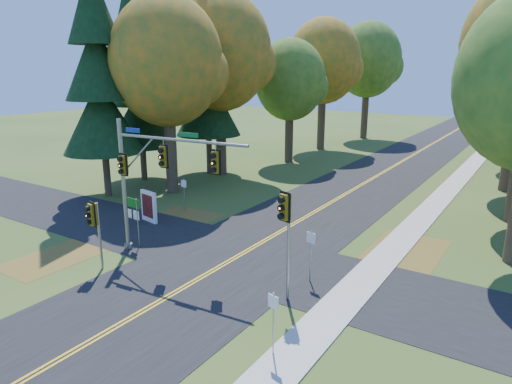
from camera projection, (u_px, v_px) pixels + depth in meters
The scene contains 25 objects.
ground at pixel (213, 271), 21.11m from camera, with size 160.00×160.00×0.00m, color #2D4C1B.
road_main at pixel (213, 271), 21.11m from camera, with size 8.00×160.00×0.02m, color black.
road_cross at pixel (238, 256), 22.73m from camera, with size 60.00×6.00×0.02m, color black.
centerline_left at pixel (211, 270), 21.16m from camera, with size 0.10×160.00×0.01m, color gold.
centerline_right at pixel (215, 271), 21.05m from camera, with size 0.10×160.00×0.01m, color gold.
sidewalk_east at pixel (338, 307), 17.84m from camera, with size 1.60×160.00×0.06m, color #9E998E.
leaf_patch_w_near at pixel (170, 222), 27.77m from camera, with size 4.00×6.00×0.00m, color brown.
leaf_patch_e at pixel (398, 259), 22.38m from camera, with size 3.50×8.00×0.00m, color brown.
leaf_patch_w_far at pixel (57, 257), 22.63m from camera, with size 3.00×5.00×0.00m, color brown.
tree_w_a at pixel (168, 62), 32.07m from camera, with size 8.00×8.00×14.15m.
tree_w_b at pixel (221, 52), 37.74m from camera, with size 8.60×8.60×15.38m.
tree_w_c at pixel (291, 80), 43.84m from camera, with size 6.80×6.80×11.91m.
tree_w_d at pixel (324, 62), 50.72m from camera, with size 8.20×8.20×14.56m.
tree_w_e at pixel (369, 60), 58.83m from camera, with size 8.40×8.40×14.97m.
pine_a at pixel (97, 67), 31.19m from camera, with size 5.60×5.60×19.48m.
pine_b at pixel (138, 80), 36.29m from camera, with size 5.60×5.60×17.31m.
pine_c at pixel (207, 61), 38.36m from camera, with size 5.60×5.60×20.56m.
traffic_mast at pixel (150, 171), 21.70m from camera, with size 7.39×1.06×6.72m.
east_signal_pole at pixel (286, 219), 17.48m from camera, with size 0.52×0.61×4.58m.
ped_signal_pole at pixel (94, 220), 20.56m from camera, with size 0.52×0.61×3.31m.
route_sign_cluster at pixel (132, 211), 23.70m from camera, with size 1.24×0.16×2.66m.
info_kiosk at pixel (149, 207), 27.64m from camera, with size 1.41×0.46×1.94m.
reg_sign_e_north at pixel (311, 247), 19.67m from camera, with size 0.45×0.13×2.36m.
reg_sign_e_south at pixel (273, 313), 14.50m from camera, with size 0.42×0.13×2.24m.
reg_sign_w at pixel (184, 190), 29.26m from camera, with size 0.43×0.07×2.24m.
Camera 1 is at (12.25, -15.19, 9.06)m, focal length 32.00 mm.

